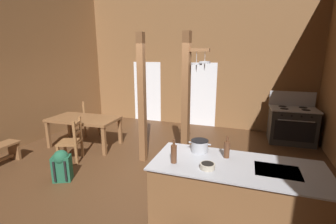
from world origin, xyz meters
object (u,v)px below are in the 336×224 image
object	(u,v)px
mixing_bowl_on_counter	(207,166)
ladderback_chair_by_post	(89,119)
kitchen_island	(234,197)
dining_table	(84,121)
stove_range	(292,125)
ladderback_chair_near_window	(72,141)
backpack	(62,165)
stockpot_on_counter	(200,146)
bottle_tall_on_counter	(174,153)
bottle_short_on_counter	(227,149)

from	to	relation	value
mixing_bowl_on_counter	ladderback_chair_by_post	bearing A→B (deg)	144.80
kitchen_island	dining_table	world-z (taller)	kitchen_island
stove_range	ladderback_chair_near_window	world-z (taller)	stove_range
stove_range	backpack	world-z (taller)	stove_range
ladderback_chair_near_window	mixing_bowl_on_counter	bearing A→B (deg)	-20.30
dining_table	ladderback_chair_by_post	size ratio (longest dim) A/B	1.84
backpack	ladderback_chair_by_post	bearing A→B (deg)	117.21
ladderback_chair_near_window	stockpot_on_counter	size ratio (longest dim) A/B	2.97
ladderback_chair_by_post	stockpot_on_counter	xyz separation A→B (m)	(3.77, -2.32, 0.55)
ladderback_chair_by_post	mixing_bowl_on_counter	world-z (taller)	mixing_bowl_on_counter
backpack	bottle_tall_on_counter	xyz separation A→B (m)	(2.31, -0.40, 0.73)
stove_range	mixing_bowl_on_counter	size ratio (longest dim) A/B	7.06
stove_range	ladderback_chair_by_post	xyz separation A→B (m)	(-5.48, -1.26, -0.03)
ladderback_chair_near_window	ladderback_chair_by_post	bearing A→B (deg)	116.49
dining_table	stove_range	bearing A→B (deg)	22.51
stove_range	ladderback_chair_by_post	distance (m)	5.62
kitchen_island	stockpot_on_counter	size ratio (longest dim) A/B	6.82
stockpot_on_counter	mixing_bowl_on_counter	size ratio (longest dim) A/B	1.71
ladderback_chair_by_post	stove_range	bearing A→B (deg)	12.97
kitchen_island	mixing_bowl_on_counter	distance (m)	0.64
stove_range	ladderback_chair_near_window	distance (m)	5.49
ladderback_chair_near_window	mixing_bowl_on_counter	distance (m)	3.41
ladderback_chair_near_window	kitchen_island	bearing A→B (deg)	-15.09
mixing_bowl_on_counter	kitchen_island	bearing A→B (deg)	33.92
stockpot_on_counter	bottle_tall_on_counter	world-z (taller)	bottle_tall_on_counter
dining_table	mixing_bowl_on_counter	size ratio (longest dim) A/B	9.34
bottle_short_on_counter	bottle_tall_on_counter	bearing A→B (deg)	-147.76
kitchen_island	ladderback_chair_by_post	distance (m)	5.02
bottle_short_on_counter	backpack	bearing A→B (deg)	179.84
stove_range	stockpot_on_counter	bearing A→B (deg)	-115.51
ladderback_chair_near_window	ladderback_chair_by_post	distance (m)	1.83
ladderback_chair_by_post	bottle_tall_on_counter	xyz separation A→B (m)	(3.53, -2.79, 0.59)
backpack	bottle_tall_on_counter	distance (m)	2.45
bottle_tall_on_counter	bottle_short_on_counter	size ratio (longest dim) A/B	1.04
kitchen_island	bottle_tall_on_counter	bearing A→B (deg)	-164.78
bottle_tall_on_counter	ladderback_chair_by_post	bearing A→B (deg)	141.72
stockpot_on_counter	bottle_short_on_counter	world-z (taller)	bottle_short_on_counter
stove_range	stockpot_on_counter	size ratio (longest dim) A/B	4.13
ladderback_chair_near_window	backpack	size ratio (longest dim) A/B	1.59
stove_range	bottle_short_on_counter	size ratio (longest dim) A/B	4.31
dining_table	ladderback_chair_by_post	xyz separation A→B (m)	(-0.48, 0.81, -0.20)
ladderback_chair_by_post	bottle_short_on_counter	distance (m)	4.83
kitchen_island	dining_table	bearing A→B (deg)	155.20
stove_range	stockpot_on_counter	distance (m)	4.00
dining_table	mixing_bowl_on_counter	world-z (taller)	mixing_bowl_on_counter
kitchen_island	bottle_tall_on_counter	xyz separation A→B (m)	(-0.78, -0.21, 0.59)
ladderback_chair_near_window	backpack	bearing A→B (deg)	-61.24
stove_range	stockpot_on_counter	xyz separation A→B (m)	(-1.71, -3.58, 0.52)
ladderback_chair_by_post	stockpot_on_counter	world-z (taller)	stockpot_on_counter
ladderback_chair_near_window	bottle_short_on_counter	world-z (taller)	bottle_short_on_counter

